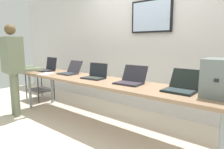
% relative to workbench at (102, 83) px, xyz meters
% --- Properties ---
extents(ground, '(8.00, 8.00, 0.04)m').
position_rel_workbench_xyz_m(ground, '(0.00, 0.00, -0.71)').
color(ground, beige).
extents(back_wall, '(8.00, 0.11, 2.53)m').
position_rel_workbench_xyz_m(back_wall, '(0.01, 1.13, 0.59)').
color(back_wall, silver).
rests_on(back_wall, ground).
extents(workbench, '(3.61, 0.70, 0.74)m').
position_rel_workbench_xyz_m(workbench, '(0.00, 0.00, 0.00)').
color(workbench, '#987658').
rests_on(workbench, ground).
extents(equipment_box, '(0.32, 0.38, 0.40)m').
position_rel_workbench_xyz_m(equipment_box, '(1.59, 0.08, 0.24)').
color(equipment_box, slate).
rests_on(equipment_box, workbench).
extents(laptop_station_0, '(0.34, 0.31, 0.27)m').
position_rel_workbench_xyz_m(laptop_station_0, '(-1.55, 0.07, 0.11)').
color(laptop_station_0, black).
rests_on(laptop_station_0, workbench).
extents(laptop_station_1, '(0.33, 0.36, 0.23)m').
position_rel_workbench_xyz_m(laptop_station_1, '(-0.87, 0.10, 0.10)').
color(laptop_station_1, '#37333A').
rests_on(laptop_station_1, workbench).
extents(laptop_station_2, '(0.37, 0.29, 0.24)m').
position_rel_workbench_xyz_m(laptop_station_2, '(-0.19, 0.05, 0.10)').
color(laptop_station_2, '#20242C').
rests_on(laptop_station_2, workbench).
extents(laptop_station_3, '(0.39, 0.38, 0.24)m').
position_rel_workbench_xyz_m(laptop_station_3, '(0.48, 0.07, 0.10)').
color(laptop_station_3, '#24232A').
rests_on(laptop_station_3, workbench).
extents(laptop_station_4, '(0.36, 0.39, 0.24)m').
position_rel_workbench_xyz_m(laptop_station_4, '(1.19, 0.08, 0.10)').
color(laptop_station_4, black).
rests_on(laptop_station_4, workbench).
extents(person, '(0.49, 0.63, 1.61)m').
position_rel_workbench_xyz_m(person, '(-1.52, -0.62, 0.28)').
color(person, slate).
rests_on(person, ground).
extents(paper_sheet, '(0.30, 0.35, 0.00)m').
position_rel_workbench_xyz_m(paper_sheet, '(-1.25, -0.17, 0.04)').
color(paper_sheet, white).
rests_on(paper_sheet, workbench).
extents(storage_cart, '(0.56, 0.44, 0.62)m').
position_rel_workbench_xyz_m(storage_cart, '(-2.16, 0.24, -0.28)').
color(storage_cart, '#504951').
rests_on(storage_cart, ground).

